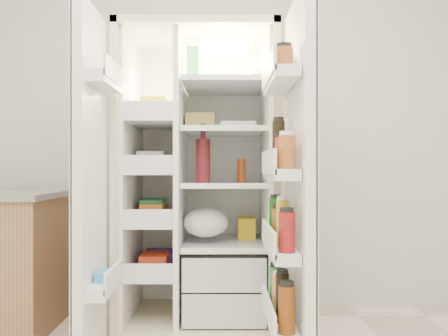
{
  "coord_description": "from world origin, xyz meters",
  "views": [
    {
      "loc": [
        -0.01,
        -1.02,
        0.98
      ],
      "look_at": [
        -0.01,
        1.25,
        0.98
      ],
      "focal_mm": 34.0,
      "sensor_mm": 36.0,
      "label": 1
    }
  ],
  "objects": [
    {
      "name": "wall_back",
      "position": [
        0.0,
        2.0,
        1.35
      ],
      "size": [
        4.0,
        0.02,
        2.7
      ],
      "primitive_type": "cube",
      "color": "silver",
      "rests_on": "floor"
    },
    {
      "name": "refrigerator",
      "position": [
        -0.14,
        1.65,
        0.74
      ],
      "size": [
        0.92,
        0.7,
        1.8
      ],
      "color": "beige",
      "rests_on": "floor"
    },
    {
      "name": "freezer_door",
      "position": [
        -0.66,
        1.05,
        0.89
      ],
      "size": [
        0.15,
        0.4,
        1.72
      ],
      "color": "white",
      "rests_on": "floor"
    },
    {
      "name": "fridge_door",
      "position": [
        0.32,
        0.96,
        0.87
      ],
      "size": [
        0.17,
        0.58,
        1.72
      ],
      "color": "white",
      "rests_on": "floor"
    }
  ]
}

